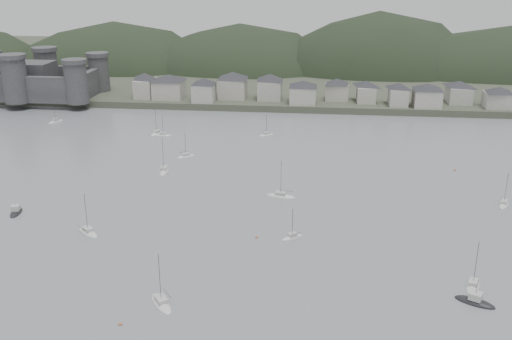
# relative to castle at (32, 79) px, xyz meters

# --- Properties ---
(far_shore_land) EXTENTS (900.00, 250.00, 3.00)m
(far_shore_land) POSITION_rel_castle_xyz_m (120.00, 115.20, -9.46)
(far_shore_land) COLOR #383D2D
(far_shore_land) RESTS_ON ground
(forested_ridge) EXTENTS (851.55, 103.94, 102.57)m
(forested_ridge) POSITION_rel_castle_xyz_m (124.83, 89.60, -22.25)
(forested_ridge) COLOR black
(forested_ridge) RESTS_ON ground
(castle) EXTENTS (66.00, 43.00, 20.00)m
(castle) POSITION_rel_castle_xyz_m (0.00, 0.00, 0.00)
(castle) COLOR #343537
(castle) RESTS_ON far_shore_land
(waterfront_town) EXTENTS (451.48, 28.46, 12.92)m
(waterfront_town) POSITION_rel_castle_xyz_m (170.59, 3.54, -2.30)
(waterfront_town) COLOR #9F9C91
(waterfront_town) RESTS_ON far_shore_land
(sailboat_lead) EXTENTS (4.12, 9.41, 12.43)m
(sailboat_lead) POSITION_rel_castle_xyz_m (88.90, -92.50, -10.79)
(sailboat_lead) COLOR silver
(sailboat_lead) RESTS_ON ground
(moored_fleet) EXTENTS (265.28, 176.78, 12.62)m
(moored_fleet) POSITION_rel_castle_xyz_m (113.73, -118.50, -10.79)
(moored_fleet) COLOR silver
(moored_fleet) RESTS_ON ground
(motor_launch_near) EXTENTS (8.28, 6.17, 3.88)m
(motor_launch_near) POSITION_rel_castle_xyz_m (169.40, -161.03, -10.67)
(motor_launch_near) COLOR black
(motor_launch_near) RESTS_ON ground
(motor_launch_far) EXTENTS (4.05, 7.58, 3.73)m
(motor_launch_far) POSITION_rel_castle_xyz_m (58.39, -129.39, -10.67)
(motor_launch_far) COLOR black
(motor_launch_far) RESTS_ON ground
(mooring_buoys) EXTENTS (96.02, 115.41, 0.70)m
(mooring_buoys) POSITION_rel_castle_xyz_m (152.18, -144.21, -10.81)
(mooring_buoys) COLOR #B3643B
(mooring_buoys) RESTS_ON ground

